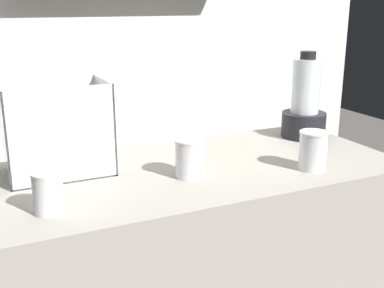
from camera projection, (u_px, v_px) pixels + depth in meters
The scene contains 7 objects.
counter at pixel (192, 285), 1.73m from camera, with size 1.40×0.64×0.90m, color #9E998E.
back_wall_unit at pixel (120, 40), 2.16m from camera, with size 2.60×0.24×2.50m.
carrot_display_bin at pixel (58, 145), 1.53m from camera, with size 0.32×0.23×0.29m.
blender_pitcher at pixel (305, 106), 1.92m from camera, with size 0.18×0.18×0.34m.
juice_cup_beet_far_left at pixel (48, 195), 1.24m from camera, with size 0.08×0.08×0.11m.
juice_cup_carrot_left at pixel (190, 161), 1.50m from camera, with size 0.10×0.10×0.12m.
juice_cup_beet_middle at pixel (313, 153), 1.56m from camera, with size 0.09×0.09×0.13m.
Camera 1 is at (-0.64, -1.37, 1.43)m, focal length 45.03 mm.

